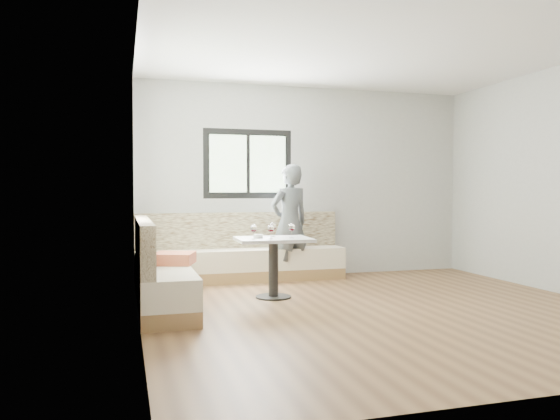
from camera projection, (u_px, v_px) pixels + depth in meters
name	position (u px, v px, depth m)	size (l,w,h in m)	color
room	(374.00, 177.00, 5.79)	(5.01, 5.01, 2.81)	brown
banquette	(210.00, 264.00, 6.89)	(2.90, 2.80, 0.95)	olive
table	(273.00, 253.00, 6.42)	(0.89, 0.70, 0.71)	black
person	(290.00, 223.00, 7.63)	(0.59, 0.39, 1.63)	#4D5254
olive_ramekin	(258.00, 236.00, 6.35)	(0.11, 0.11, 0.04)	white
wine_glass_a	(254.00, 229.00, 6.20)	(0.08, 0.08, 0.17)	white
wine_glass_b	(271.00, 229.00, 6.21)	(0.08, 0.08, 0.17)	white
wine_glass_c	(292.00, 228.00, 6.35)	(0.08, 0.08, 0.17)	white
wine_glass_d	(273.00, 227.00, 6.54)	(0.08, 0.08, 0.17)	white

